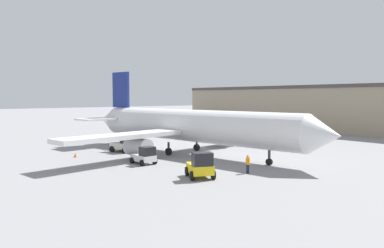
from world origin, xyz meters
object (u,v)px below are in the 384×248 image
(safety_cone_near, at_px, (75,155))
(pushback_tug, at_px, (201,166))
(belt_loader_truck, at_px, (124,144))
(ground_crew_worker, at_px, (248,164))
(airplane, at_px, (187,126))
(baggage_tug, at_px, (145,156))

(safety_cone_near, bearing_deg, pushback_tug, 13.26)
(belt_loader_truck, bearing_deg, ground_crew_worker, -13.17)
(belt_loader_truck, xyz_separation_m, pushback_tug, (18.21, -2.31, -0.02))
(ground_crew_worker, height_order, pushback_tug, pushback_tug)
(ground_crew_worker, height_order, belt_loader_truck, belt_loader_truck)
(airplane, xyz_separation_m, baggage_tug, (3.09, -8.18, -2.64))
(baggage_tug, bearing_deg, ground_crew_worker, 23.97)
(airplane, bearing_deg, baggage_tug, -77.72)
(ground_crew_worker, relative_size, baggage_tug, 0.62)
(airplane, distance_m, belt_loader_truck, 8.62)
(baggage_tug, height_order, pushback_tug, pushback_tug)
(airplane, bearing_deg, safety_cone_near, -124.60)
(belt_loader_truck, bearing_deg, airplane, 22.56)
(baggage_tug, bearing_deg, safety_cone_near, -158.12)
(airplane, xyz_separation_m, safety_cone_near, (-6.03, -12.25, -3.26))
(baggage_tug, bearing_deg, belt_loader_truck, 162.38)
(belt_loader_truck, bearing_deg, pushback_tug, -27.78)
(pushback_tug, xyz_separation_m, safety_cone_near, (-18.19, -4.29, -0.82))
(belt_loader_truck, xyz_separation_m, safety_cone_near, (0.02, -6.59, -0.84))
(belt_loader_truck, bearing_deg, safety_cone_near, -110.43)
(airplane, height_order, belt_loader_truck, airplane)
(belt_loader_truck, relative_size, safety_cone_near, 6.37)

